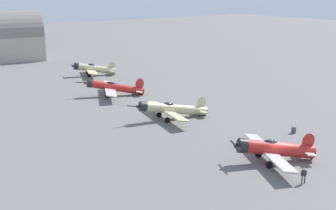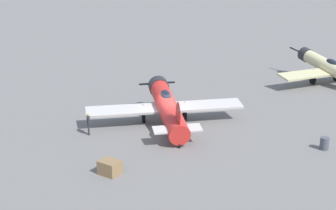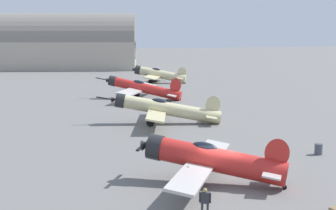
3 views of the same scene
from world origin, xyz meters
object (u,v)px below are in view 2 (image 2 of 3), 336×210
(airplane_foreground, at_px, (167,106))
(ground_crew_mechanic, at_px, (88,122))
(airplane_mid_apron, at_px, (335,71))
(equipment_crate, at_px, (110,167))
(fuel_drum, at_px, (324,143))

(airplane_foreground, bearing_deg, ground_crew_mechanic, 98.12)
(airplane_mid_apron, xyz_separation_m, ground_crew_mechanic, (-3.69, -26.14, -0.56))
(equipment_crate, relative_size, fuel_drum, 1.68)
(fuel_drum, bearing_deg, ground_crew_mechanic, -138.88)
(airplane_foreground, relative_size, fuel_drum, 13.59)
(airplane_foreground, xyz_separation_m, equipment_crate, (4.47, -8.03, -1.15))
(equipment_crate, height_order, fuel_drum, equipment_crate)
(airplane_foreground, bearing_deg, airplane_mid_apron, -66.26)
(fuel_drum, bearing_deg, airplane_mid_apron, 120.11)
(ground_crew_mechanic, bearing_deg, fuel_drum, -23.33)
(airplane_foreground, distance_m, fuel_drum, 11.74)
(equipment_crate, bearing_deg, airplane_mid_apron, 95.73)
(airplane_mid_apron, xyz_separation_m, fuel_drum, (8.82, -15.22, -1.12))
(fuel_drum, bearing_deg, equipment_crate, -114.18)
(airplane_foreground, distance_m, ground_crew_mechanic, 6.07)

